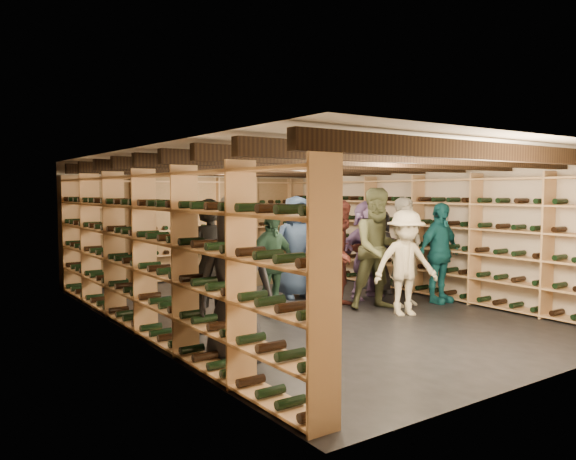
% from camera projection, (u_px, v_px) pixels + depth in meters
% --- Properties ---
extents(ground, '(8.00, 8.00, 0.00)m').
position_uv_depth(ground, '(304.00, 309.00, 8.82)').
color(ground, black).
rests_on(ground, ground).
extents(walls, '(5.52, 8.02, 2.40)m').
position_uv_depth(walls, '(304.00, 233.00, 8.74)').
color(walls, beige).
rests_on(walls, ground).
extents(ceiling, '(5.50, 8.00, 0.01)m').
position_uv_depth(ceiling, '(304.00, 156.00, 8.66)').
color(ceiling, beige).
rests_on(ceiling, walls).
extents(ceiling_joists, '(5.40, 7.12, 0.18)m').
position_uv_depth(ceiling_joists, '(304.00, 165.00, 8.67)').
color(ceiling_joists, black).
rests_on(ceiling_joists, ground).
extents(wine_rack_left, '(0.32, 7.50, 2.15)m').
position_uv_depth(wine_rack_left, '(145.00, 252.00, 7.29)').
color(wine_rack_left, tan).
rests_on(wine_rack_left, ground).
extents(wine_rack_right, '(0.32, 7.50, 2.15)m').
position_uv_depth(wine_rack_right, '(417.00, 234.00, 10.21)').
color(wine_rack_right, tan).
rests_on(wine_rack_right, ground).
extents(wine_rack_back, '(4.70, 0.30, 2.15)m').
position_uv_depth(wine_rack_back, '(197.00, 228.00, 11.89)').
color(wine_rack_back, tan).
rests_on(wine_rack_back, ground).
extents(crate_stack_left, '(0.58, 0.46, 0.51)m').
position_uv_depth(crate_stack_left, '(232.00, 272.00, 11.13)').
color(crate_stack_left, '#A48456').
rests_on(crate_stack_left, ground).
extents(crate_stack_right, '(0.54, 0.39, 0.51)m').
position_uv_depth(crate_stack_right, '(261.00, 271.00, 11.23)').
color(crate_stack_right, '#A48456').
rests_on(crate_stack_right, ground).
extents(crate_loose, '(0.55, 0.42, 0.17)m').
position_uv_depth(crate_loose, '(244.00, 282.00, 10.99)').
color(crate_loose, '#A48456').
rests_on(crate_loose, ground).
extents(person_0, '(0.95, 0.72, 1.74)m').
position_uv_depth(person_0, '(236.00, 282.00, 6.13)').
color(person_0, black).
rests_on(person_0, ground).
extents(person_1, '(0.70, 0.51, 1.76)m').
position_uv_depth(person_1, '(212.00, 265.00, 7.39)').
color(person_1, black).
rests_on(person_1, ground).
extents(person_2, '(1.12, 0.99, 1.91)m').
position_uv_depth(person_2, '(379.00, 249.00, 8.80)').
color(person_2, brown).
rests_on(person_2, ground).
extents(person_3, '(1.16, 0.90, 1.58)m').
position_uv_depth(person_3, '(405.00, 263.00, 8.36)').
color(person_3, beige).
rests_on(person_3, ground).
extents(person_4, '(1.00, 0.46, 1.67)m').
position_uv_depth(person_4, '(439.00, 253.00, 9.32)').
color(person_4, '#196872').
rests_on(person_4, ground).
extents(person_6, '(0.99, 0.78, 1.78)m').
position_uv_depth(person_6, '(297.00, 247.00, 9.74)').
color(person_6, '#21324F').
rests_on(person_6, ground).
extents(person_7, '(0.68, 0.49, 1.76)m').
position_uv_depth(person_7, '(406.00, 252.00, 9.08)').
color(person_7, gray).
rests_on(person_7, ground).
extents(person_8, '(0.85, 0.67, 1.72)m').
position_uv_depth(person_8, '(342.00, 254.00, 8.98)').
color(person_8, '#4E201A').
rests_on(person_8, ground).
extents(person_9, '(1.35, 1.09, 1.82)m').
position_uv_depth(person_9, '(235.00, 254.00, 8.48)').
color(person_9, '#A09D92').
rests_on(person_9, ground).
extents(person_10, '(0.95, 0.49, 1.55)m').
position_uv_depth(person_10, '(271.00, 263.00, 8.44)').
color(person_10, '#284C39').
rests_on(person_10, ground).
extents(person_11, '(1.59, 0.58, 1.69)m').
position_uv_depth(person_11, '(367.00, 250.00, 9.69)').
color(person_11, slate).
rests_on(person_11, ground).
extents(person_12, '(0.82, 0.60, 1.54)m').
position_uv_depth(person_12, '(378.00, 251.00, 10.18)').
color(person_12, '#343237').
rests_on(person_12, ground).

